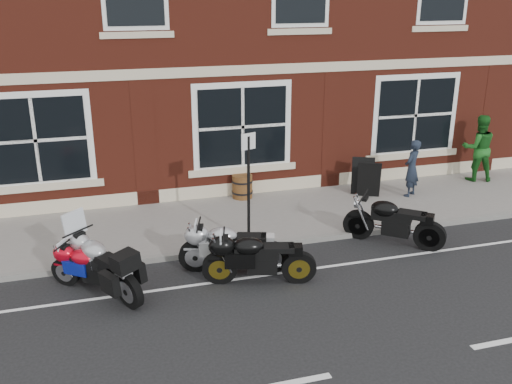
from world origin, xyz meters
TOP-DOWN VIEW (x-y plane):
  - ground at (0.00, 0.00)m, footprint 80.00×80.00m
  - sidewalk at (0.00, 3.00)m, footprint 30.00×3.00m
  - kerb at (0.00, 1.42)m, footprint 30.00×0.16m
  - moto_touring_silver at (-2.23, 0.46)m, footprint 1.23×1.97m
  - moto_sport_red at (-2.43, 0.55)m, footprint 1.56×1.20m
  - moto_sport_black at (0.56, -0.02)m, footprint 2.12×0.70m
  - moto_sport_silver at (0.20, 0.58)m, footprint 2.10×0.78m
  - moto_naked_black at (3.88, 0.85)m, footprint 1.78×1.56m
  - pedestrian_left at (5.73, 3.20)m, footprint 0.66×0.62m
  - pedestrian_right at (8.22, 3.85)m, footprint 1.09×0.96m
  - a_board_sign at (4.59, 3.54)m, footprint 0.70×0.61m
  - barrel_planter at (1.42, 4.30)m, footprint 0.55×0.55m
  - parking_sign at (0.84, 1.55)m, footprint 0.33×0.14m

SIDE VIEW (x-z plane):
  - ground at x=0.00m, z-range 0.00..0.00m
  - sidewalk at x=0.00m, z-range 0.00..0.12m
  - kerb at x=0.00m, z-range 0.00..0.12m
  - barrel_planter at x=1.42m, z-range 0.12..0.74m
  - moto_sport_red at x=-2.43m, z-range 0.06..0.90m
  - moto_sport_silver at x=0.20m, z-range 0.07..1.05m
  - moto_sport_black at x=0.56m, z-range 0.07..1.05m
  - moto_naked_black at x=3.88m, z-range 0.07..1.08m
  - moto_touring_silver at x=-2.23m, z-range -0.14..1.32m
  - a_board_sign at x=4.59m, z-range 0.12..1.11m
  - pedestrian_left at x=5.73m, z-range 0.12..1.64m
  - pedestrian_right at x=8.22m, z-range 0.12..2.01m
  - parking_sign at x=0.84m, z-range 0.31..2.73m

